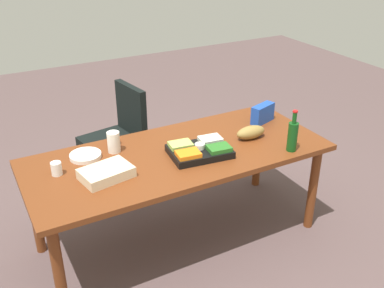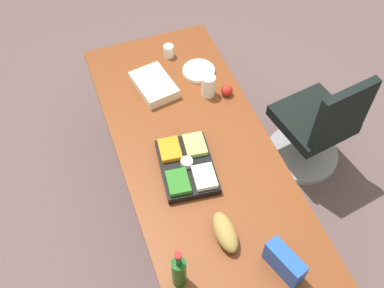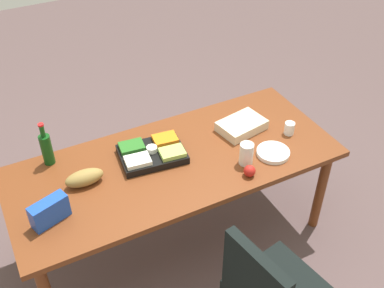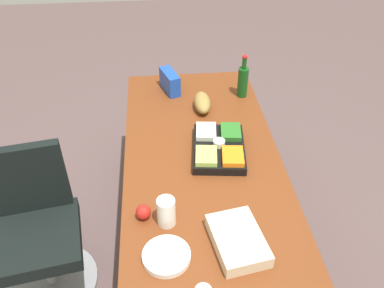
# 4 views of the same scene
# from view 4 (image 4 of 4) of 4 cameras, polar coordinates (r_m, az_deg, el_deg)

# --- Properties ---
(ground_plane) EXTENTS (10.00, 10.00, 0.00)m
(ground_plane) POSITION_cam_4_polar(r_m,az_deg,el_deg) (2.91, 1.41, -14.41)
(ground_plane) COLOR brown
(conference_table) EXTENTS (2.17, 0.91, 0.76)m
(conference_table) POSITION_cam_4_polar(r_m,az_deg,el_deg) (2.40, 1.66, -4.46)
(conference_table) COLOR brown
(conference_table) RESTS_ON ground
(office_chair) EXTENTS (0.56, 0.56, 0.95)m
(office_chair) POSITION_cam_4_polar(r_m,az_deg,el_deg) (2.63, -20.32, -12.53)
(office_chair) COLOR gray
(office_chair) RESTS_ON ground
(wine_bottle) EXTENTS (0.08, 0.08, 0.31)m
(wine_bottle) POSITION_cam_4_polar(r_m,az_deg,el_deg) (2.92, 7.08, 8.70)
(wine_bottle) COLOR #124716
(wine_bottle) RESTS_ON conference_table
(sheet_cake) EXTENTS (0.35, 0.27, 0.07)m
(sheet_cake) POSITION_cam_4_polar(r_m,az_deg,el_deg) (1.95, 6.37, -13.16)
(sheet_cake) COLOR beige
(sheet_cake) RESTS_ON conference_table
(veggie_tray) EXTENTS (0.45, 0.35, 0.09)m
(veggie_tray) POSITION_cam_4_polar(r_m,az_deg,el_deg) (2.42, 3.74, -0.44)
(veggie_tray) COLOR black
(veggie_tray) RESTS_ON conference_table
(apple_red) EXTENTS (0.10, 0.10, 0.08)m
(apple_red) POSITION_cam_4_polar(r_m,az_deg,el_deg) (2.06, -6.78, -9.38)
(apple_red) COLOR red
(apple_red) RESTS_ON conference_table
(bread_loaf) EXTENTS (0.24, 0.11, 0.10)m
(bread_loaf) POSITION_cam_4_polar(r_m,az_deg,el_deg) (2.79, 1.43, 5.76)
(bread_loaf) COLOR olive
(bread_loaf) RESTS_ON conference_table
(paper_plate_stack) EXTENTS (0.27, 0.27, 0.03)m
(paper_plate_stack) POSITION_cam_4_polar(r_m,az_deg,el_deg) (1.91, -3.57, -15.28)
(paper_plate_stack) COLOR white
(paper_plate_stack) RESTS_ON conference_table
(chip_bag_blue) EXTENTS (0.23, 0.14, 0.15)m
(chip_bag_blue) POSITION_cam_4_polar(r_m,az_deg,el_deg) (2.98, -3.10, 8.65)
(chip_bag_blue) COLOR #1C49B5
(chip_bag_blue) RESTS_ON conference_table
(mayo_jar) EXTENTS (0.10, 0.10, 0.15)m
(mayo_jar) POSITION_cam_4_polar(r_m,az_deg,el_deg) (2.00, -3.60, -9.39)
(mayo_jar) COLOR white
(mayo_jar) RESTS_ON conference_table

